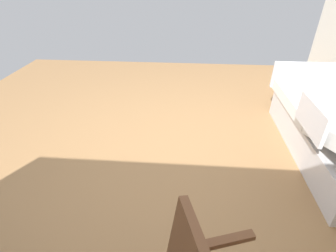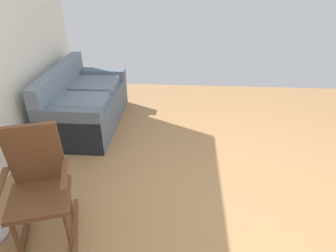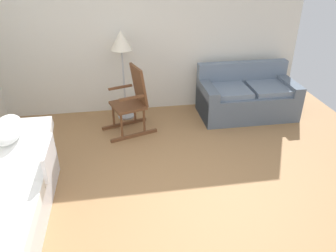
{
  "view_description": "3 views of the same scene",
  "coord_description": "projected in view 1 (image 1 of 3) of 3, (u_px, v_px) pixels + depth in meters",
  "views": [
    {
      "loc": [
        -0.25,
        2.27,
        1.77
      ],
      "look_at": [
        -0.11,
        0.5,
        0.67
      ],
      "focal_mm": 27.16,
      "sensor_mm": 36.0,
      "label": 1
    },
    {
      "loc": [
        -2.22,
        0.6,
        2.15
      ],
      "look_at": [
        0.1,
        0.75,
        0.84
      ],
      "focal_mm": 31.97,
      "sensor_mm": 36.0,
      "label": 2
    },
    {
      "loc": [
        -0.59,
        -2.87,
        2.6
      ],
      "look_at": [
        -0.07,
        0.36,
        0.81
      ],
      "focal_mm": 35.13,
      "sensor_mm": 36.0,
      "label": 3
    }
  ],
  "objects": [
    {
      "name": "ground_plane",
      "position": [
        162.0,
        152.0,
        2.87
      ],
      "size": [
        6.42,
        6.42,
        0.0
      ],
      "primitive_type": "plane",
      "color": "#9E7247"
    }
  ]
}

